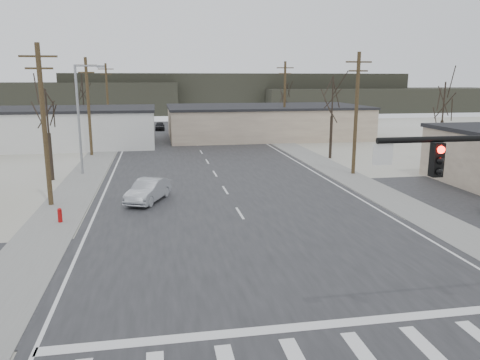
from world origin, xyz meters
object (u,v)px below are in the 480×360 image
(sedan_crossing, at_px, (148,190))
(car_far_a, at_px, (213,131))
(fire_hydrant, at_px, (60,215))
(car_far_b, at_px, (160,126))

(sedan_crossing, xyz_separation_m, car_far_a, (8.41, 34.38, -0.06))
(car_far_a, bearing_deg, sedan_crossing, 76.45)
(sedan_crossing, bearing_deg, fire_hydrant, -118.74)
(fire_hydrant, bearing_deg, car_far_b, 82.78)
(sedan_crossing, relative_size, car_far_b, 1.23)
(sedan_crossing, distance_m, car_far_a, 35.39)
(fire_hydrant, xyz_separation_m, car_far_a, (13.22, 38.16, 0.26))
(car_far_a, xyz_separation_m, car_far_b, (-7.21, 9.26, -0.06))
(car_far_a, bearing_deg, fire_hydrant, 71.09)
(car_far_a, distance_m, car_far_b, 11.73)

